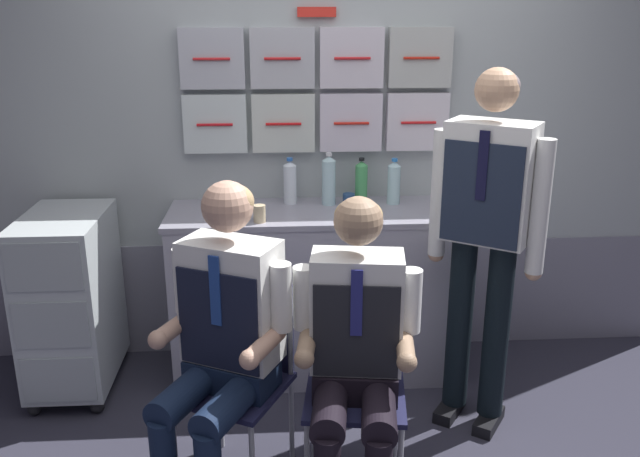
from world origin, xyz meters
TOP-DOWN VIEW (x-y plane):
  - galley_bulkhead at (-0.01, 1.37)m, footprint 4.20×0.14m
  - galley_counter at (-0.12, 1.09)m, footprint 1.54×0.53m
  - service_trolley at (-1.39, 0.98)m, footprint 0.40×0.65m
  - folding_chair_left at (-0.47, 0.24)m, footprint 0.54×0.54m
  - crew_member_left at (-0.54, 0.10)m, footprint 0.60×0.72m
  - folding_chair_right at (0.00, 0.15)m, footprint 0.45×0.45m
  - crew_member_right at (-0.02, -0.01)m, footprint 0.50×0.64m
  - crew_member_standing at (0.63, 0.55)m, footprint 0.46×0.40m
  - water_bottle_tall at (-0.24, 1.24)m, footprint 0.07×0.07m
  - water_bottle_short at (0.32, 1.20)m, footprint 0.07×0.07m
  - water_bottle_blue_cap at (0.15, 1.25)m, footprint 0.07×0.07m
  - sparkling_bottle_green at (-0.04, 1.20)m, footprint 0.07×0.07m
  - coffee_cup_white at (0.07, 1.19)m, footprint 0.06×0.06m
  - paper_cup_tan at (-0.40, 0.91)m, footprint 0.06×0.06m

SIDE VIEW (x-z plane):
  - galley_counter at x=-0.12m, z-range 0.00..0.93m
  - service_trolley at x=-1.39m, z-range 0.03..0.99m
  - folding_chair_left at x=-0.47m, z-range 0.11..0.97m
  - folding_chair_right at x=0.00m, z-range 0.11..0.97m
  - crew_member_right at x=-0.02m, z-range 0.07..1.35m
  - crew_member_left at x=-0.54m, z-range 0.08..1.41m
  - coffee_cup_white at x=0.07m, z-range 0.93..0.99m
  - paper_cup_tan at x=-0.40m, z-range 0.93..1.02m
  - crew_member_standing at x=0.63m, z-range 0.17..1.88m
  - water_bottle_blue_cap at x=0.15m, z-range 0.92..1.17m
  - water_bottle_short at x=0.32m, z-range 0.92..1.17m
  - water_bottle_tall at x=-0.24m, z-range 0.92..1.18m
  - sparkling_bottle_green at x=-0.04m, z-range 0.92..1.21m
  - galley_bulkhead at x=-0.01m, z-range 0.00..2.15m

